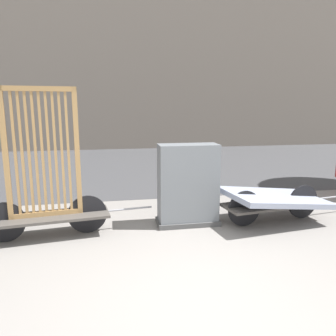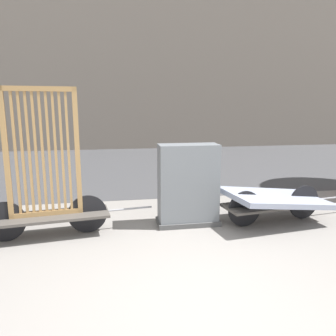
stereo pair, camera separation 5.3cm
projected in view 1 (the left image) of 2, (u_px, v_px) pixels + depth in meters
The scene contains 6 objects.
ground_plane at pixel (206, 308), 3.19m from camera, with size 60.00×60.00×0.00m, color gray.
road_strip at pixel (137, 165), 10.72m from camera, with size 56.00×7.99×0.01m.
building_facade at pixel (124, 18), 15.38m from camera, with size 48.00×4.00×11.87m.
bike_cart_with_bedframe at pixel (46, 188), 4.76m from camera, with size 2.51×0.80×2.20m.
bike_cart_with_mattress at pixel (275, 199), 5.46m from camera, with size 2.51×1.32×0.59m.
utility_cabinet at pixel (188, 187), 5.32m from camera, with size 1.02×0.46×1.33m.
Camera 1 is at (-0.88, -2.76, 1.95)m, focal length 35.00 mm.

